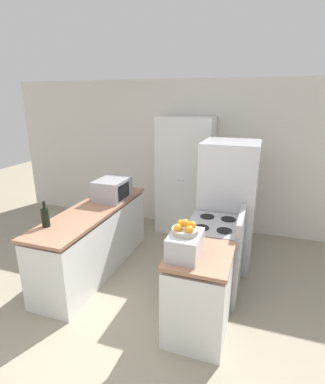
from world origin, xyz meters
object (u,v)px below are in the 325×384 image
(refrigerator, at_px, (228,204))
(toaster_oven, at_px, (185,245))
(stove, at_px, (213,257))
(pantry_cabinet, at_px, (185,176))
(microwave, at_px, (112,189))
(fruit_bowl, at_px, (185,229))
(wine_bottle, at_px, (45,217))

(refrigerator, distance_m, toaster_oven, 1.62)
(stove, height_order, toaster_oven, toaster_oven)
(pantry_cabinet, height_order, microwave, pantry_cabinet)
(microwave, bearing_deg, fruit_bowl, -41.22)
(stove, height_order, refrigerator, refrigerator)
(refrigerator, xyz_separation_m, fruit_bowl, (-0.20, -1.60, 0.29))
(pantry_cabinet, xyz_separation_m, stove, (0.80, -1.61, -0.55))
(refrigerator, distance_m, wine_bottle, 2.38)
(pantry_cabinet, bearing_deg, wine_bottle, -113.75)
(fruit_bowl, bearing_deg, refrigerator, 82.81)
(refrigerator, relative_size, toaster_oven, 4.46)
(microwave, bearing_deg, refrigerator, 13.22)
(pantry_cabinet, relative_size, wine_bottle, 6.62)
(refrigerator, distance_m, fruit_bowl, 1.64)
(wine_bottle, bearing_deg, refrigerator, 38.59)
(pantry_cabinet, bearing_deg, stove, -63.73)
(pantry_cabinet, distance_m, stove, 1.88)
(pantry_cabinet, height_order, fruit_bowl, pantry_cabinet)
(stove, bearing_deg, wine_bottle, -158.86)
(refrigerator, xyz_separation_m, toaster_oven, (-0.20, -1.61, 0.13))
(stove, distance_m, wine_bottle, 2.02)
(fruit_bowl, bearing_deg, microwave, 138.78)
(refrigerator, bearing_deg, microwave, -166.78)
(pantry_cabinet, xyz_separation_m, fruit_bowl, (0.64, -2.43, 0.16))
(refrigerator, bearing_deg, fruit_bowl, -97.19)
(microwave, distance_m, toaster_oven, 1.87)
(refrigerator, relative_size, wine_bottle, 5.80)
(microwave, xyz_separation_m, toaster_oven, (1.40, -1.23, -0.04))
(stove, xyz_separation_m, toaster_oven, (-0.15, -0.82, 0.55))
(stove, xyz_separation_m, wine_bottle, (-1.81, -0.70, 0.56))
(pantry_cabinet, bearing_deg, refrigerator, -44.59)
(pantry_cabinet, distance_m, microwave, 1.42)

